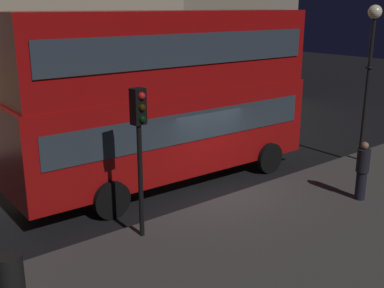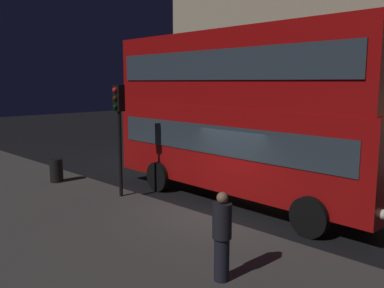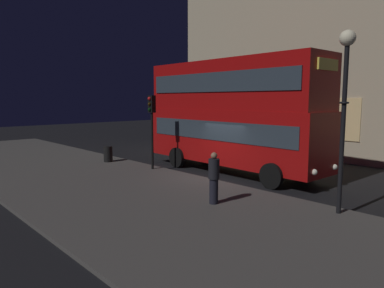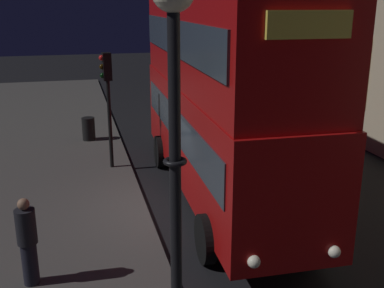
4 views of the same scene
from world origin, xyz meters
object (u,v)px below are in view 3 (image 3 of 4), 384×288
at_px(double_decker_bus, 232,111).
at_px(litter_bin, 108,154).
at_px(street_lamp, 345,84).
at_px(traffic_light_near_kerb, 152,116).
at_px(pedestrian, 214,177).

distance_m(double_decker_bus, litter_bin, 7.50).
bearing_deg(street_lamp, traffic_light_near_kerb, -179.65).
relative_size(double_decker_bus, traffic_light_near_kerb, 2.75).
bearing_deg(traffic_light_near_kerb, double_decker_bus, 39.40).
bearing_deg(litter_bin, pedestrian, -8.71).
height_order(pedestrian, litter_bin, pedestrian).
xyz_separation_m(traffic_light_near_kerb, street_lamp, (9.63, 0.06, 1.29)).
height_order(street_lamp, pedestrian, street_lamp).
distance_m(pedestrian, litter_bin, 9.82).
distance_m(double_decker_bus, street_lamp, 7.40).
bearing_deg(pedestrian, double_decker_bus, 62.15).
height_order(street_lamp, litter_bin, street_lamp).
bearing_deg(litter_bin, double_decker_bus, 28.30).
xyz_separation_m(double_decker_bus, litter_bin, (-6.23, -3.35, -2.48)).
xyz_separation_m(double_decker_bus, traffic_light_near_kerb, (-2.83, -2.78, -0.26)).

